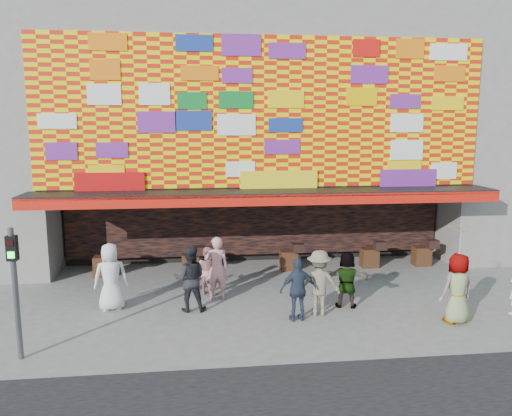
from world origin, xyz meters
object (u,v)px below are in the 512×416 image
(ped_e, at_px, (298,290))
(ped_i, at_px, (208,270))
(signal_left, at_px, (15,279))
(ped_a, at_px, (111,277))
(ped_b, at_px, (217,268))
(ped_g, at_px, (458,288))
(ped_d, at_px, (319,283))
(ped_f, at_px, (347,279))
(ped_c, at_px, (190,278))
(parasol, at_px, (461,242))

(ped_e, distance_m, ped_i, 3.35)
(signal_left, bearing_deg, ped_a, 61.74)
(signal_left, bearing_deg, ped_i, 42.18)
(ped_b, distance_m, ped_g, 6.69)
(ped_b, distance_m, ped_i, 0.61)
(ped_a, bearing_deg, ped_d, 157.76)
(ped_a, height_order, ped_e, ped_a)
(signal_left, distance_m, ped_f, 8.54)
(ped_g, bearing_deg, signal_left, -6.96)
(signal_left, bearing_deg, ped_g, 4.39)
(ped_c, height_order, parasol, parasol)
(signal_left, relative_size, ped_c, 1.61)
(ped_c, bearing_deg, ped_i, -108.49)
(ped_f, bearing_deg, ped_i, -6.65)
(signal_left, distance_m, ped_b, 5.69)
(ped_d, height_order, parasol, parasol)
(signal_left, height_order, ped_d, signal_left)
(signal_left, relative_size, ped_d, 1.65)
(ped_d, height_order, ped_i, ped_d)
(ped_a, xyz_separation_m, ped_i, (2.73, 1.01, -0.21))
(ped_e, bearing_deg, ped_i, -51.81)
(signal_left, distance_m, ped_g, 10.79)
(ped_c, xyz_separation_m, parasol, (6.98, -1.69, 1.25))
(ped_e, xyz_separation_m, ped_i, (-2.34, 2.40, -0.11))
(ped_b, relative_size, ped_e, 1.12)
(ped_e, bearing_deg, ped_a, -21.44)
(ped_a, relative_size, ped_c, 1.03)
(ped_a, distance_m, parasol, 9.49)
(parasol, bearing_deg, ped_e, 171.21)
(signal_left, distance_m, ped_d, 7.52)
(ped_b, xyz_separation_m, ped_g, (6.20, -2.52, -0.02))
(ped_d, relative_size, ped_e, 1.06)
(signal_left, height_order, ped_c, signal_left)
(ped_b, relative_size, ped_i, 1.28)
(ped_i, height_order, parasol, parasol)
(ped_a, xyz_separation_m, ped_g, (9.19, -2.02, -0.02))
(ped_b, relative_size, ped_g, 1.02)
(ped_d, distance_m, parasol, 3.82)
(ped_f, xyz_separation_m, ped_g, (2.55, -1.45, 0.12))
(ped_f, bearing_deg, ped_a, 10.47)
(ped_f, bearing_deg, ped_d, 43.04)
(ped_f, bearing_deg, ped_b, -0.92)
(ped_a, bearing_deg, signal_left, 49.99)
(ped_d, bearing_deg, ped_i, -29.83)
(ped_d, bearing_deg, ped_a, -5.60)
(signal_left, bearing_deg, ped_f, 15.52)
(ped_d, height_order, ped_f, ped_d)
(signal_left, xyz_separation_m, ped_d, (7.24, 1.78, -0.95))
(ped_d, distance_m, ped_e, 0.72)
(signal_left, relative_size, ped_f, 1.83)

